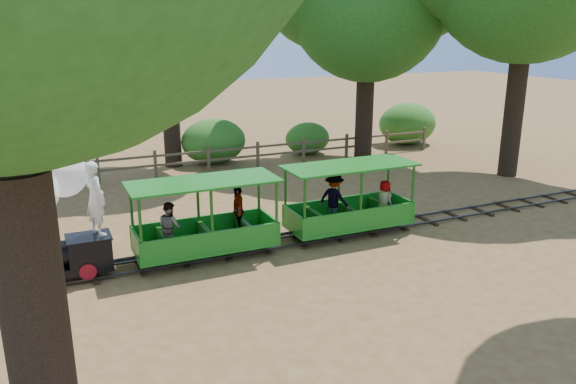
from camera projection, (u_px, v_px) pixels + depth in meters
name	position (u px, v px, depth m)	size (l,w,h in m)	color
ground	(333.00, 236.00, 14.74)	(90.00, 90.00, 0.00)	olive
track	(333.00, 234.00, 14.72)	(22.00, 1.00, 0.10)	#3F3D3A
locomotive	(44.00, 210.00, 11.65)	(2.57, 1.19, 2.90)	black
carriage_front	(205.00, 227.00, 13.19)	(3.45, 1.41, 1.79)	#1A771D
carriage_rear	(348.00, 205.00, 14.67)	(3.45, 1.41, 1.79)	#1A771D
fence	(234.00, 155.00, 21.58)	(18.10, 0.10, 1.00)	brown
shrub_mid_w	(214.00, 141.00, 22.47)	(2.61, 2.01, 1.81)	#2D6B1E
shrub_mid_e	(307.00, 138.00, 24.18)	(1.98, 1.53, 1.37)	#2D6B1E
shrub_east	(407.00, 124.00, 26.15)	(2.81, 2.16, 1.94)	#2D6B1E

